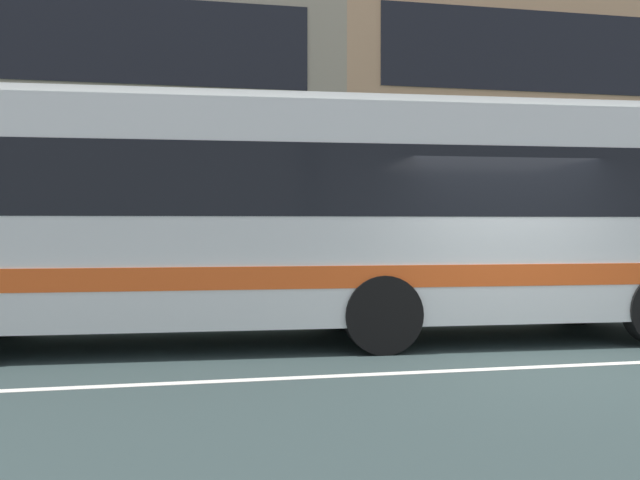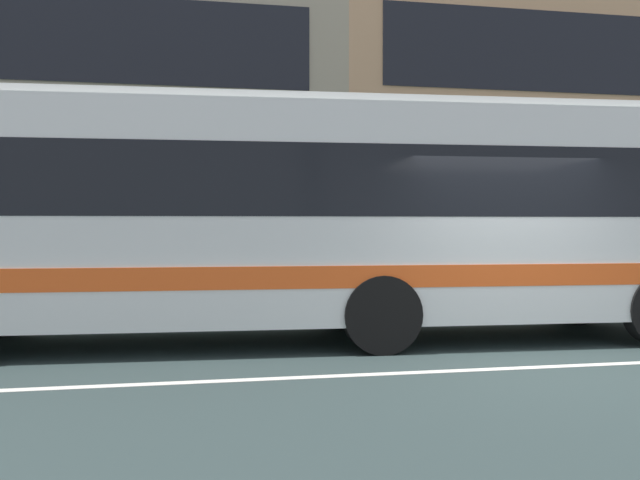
% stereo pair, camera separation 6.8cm
% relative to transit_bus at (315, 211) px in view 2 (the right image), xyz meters
% --- Properties ---
extents(ground_plane, '(160.00, 160.00, 0.00)m').
position_rel_transit_bus_xyz_m(ground_plane, '(2.23, -2.43, -1.82)').
color(ground_plane, '#2B3A3A').
extents(lane_centre_line, '(60.00, 0.16, 0.01)m').
position_rel_transit_bus_xyz_m(lane_centre_line, '(2.23, -2.43, -1.82)').
color(lane_centre_line, silver).
rests_on(lane_centre_line, ground_plane).
extents(apartment_block_right, '(22.40, 10.37, 10.86)m').
position_rel_transit_bus_xyz_m(apartment_block_right, '(13.86, 13.61, 3.61)').
color(apartment_block_right, tan).
rests_on(apartment_block_right, ground_plane).
extents(transit_bus, '(11.16, 3.15, 3.30)m').
position_rel_transit_bus_xyz_m(transit_bus, '(0.00, 0.00, 0.00)').
color(transit_bus, silver).
rests_on(transit_bus, ground_plane).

